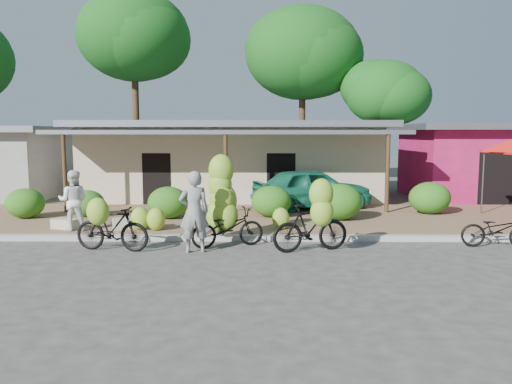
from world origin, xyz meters
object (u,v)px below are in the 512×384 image
(sack_near, at_px, (128,223))
(sack_far, at_px, (65,224))
(tree_far_center, at_px, (131,35))
(tree_near_right, at_px, (381,91))
(bike_center, at_px, (224,210))
(bystander, at_px, (73,200))
(bike_left, at_px, (111,226))
(bike_far_right, at_px, (497,230))
(bike_right, at_px, (313,222))
(tree_center_right, at_px, (299,52))
(vendor, at_px, (194,212))
(teal_van, at_px, (312,188))

(sack_near, relative_size, sack_far, 1.13)
(tree_far_center, bearing_deg, tree_near_right, -6.58)
(bike_center, relative_size, sack_near, 2.74)
(bystander, bearing_deg, tree_far_center, -90.47)
(bike_left, bearing_deg, bystander, 49.36)
(bike_left, relative_size, bike_far_right, 1.08)
(bike_right, height_order, sack_far, bike_right)
(bike_left, xyz_separation_m, sack_far, (-2.02, 2.32, -0.36))
(tree_center_right, bearing_deg, sack_near, -113.71)
(bike_center, distance_m, sack_near, 3.36)
(tree_far_center, bearing_deg, vendor, -71.08)
(tree_near_right, relative_size, bystander, 3.85)
(tree_near_right, height_order, bike_right, tree_near_right)
(bike_center, distance_m, teal_van, 6.17)
(teal_van, bearing_deg, sack_far, 99.51)
(bike_right, xyz_separation_m, sack_near, (-5.09, 2.42, -0.47))
(bike_far_right, distance_m, bystander, 11.36)
(tree_near_right, distance_m, vendor, 16.43)
(tree_far_center, xyz_separation_m, tree_near_right, (13.00, -1.50, -3.07))
(sack_far, distance_m, teal_van, 8.53)
(tree_center_right, xyz_separation_m, teal_van, (-0.22, -9.61, -6.39))
(tree_center_right, distance_m, vendor, 17.52)
(tree_far_center, bearing_deg, sack_far, -84.60)
(tree_center_right, relative_size, sack_near, 11.33)
(sack_far, xyz_separation_m, vendor, (4.06, -2.38, 0.73))
(tree_center_right, distance_m, tree_near_right, 5.01)
(sack_near, bearing_deg, tree_far_center, 103.19)
(bike_left, bearing_deg, teal_van, -30.82)
(tree_center_right, distance_m, bike_center, 16.67)
(bike_center, bearing_deg, bike_right, -131.55)
(tree_far_center, relative_size, sack_near, 12.17)
(bike_right, distance_m, sack_far, 7.33)
(vendor, bearing_deg, bike_center, -141.42)
(bike_center, height_order, bike_right, bike_center)
(sack_far, bearing_deg, bike_far_right, -8.95)
(bike_center, height_order, teal_van, bike_center)
(tree_far_center, bearing_deg, bike_center, -67.81)
(sack_far, xyz_separation_m, bystander, (0.36, -0.25, 0.71))
(tree_near_right, distance_m, bike_far_right, 14.14)
(tree_far_center, bearing_deg, bike_left, -78.06)
(sack_near, distance_m, teal_van, 6.96)
(bike_right, height_order, bystander, bike_right)
(sack_far, bearing_deg, teal_van, 27.60)
(teal_van, bearing_deg, bike_right, 156.22)
(bike_far_right, distance_m, sack_far, 11.74)
(bike_center, bearing_deg, tree_far_center, 1.93)
(bike_far_right, xyz_separation_m, sack_near, (-9.78, 1.85, -0.18))
(vendor, bearing_deg, bike_left, -14.58)
(bike_far_right, bearing_deg, vendor, 103.67)
(teal_van, bearing_deg, tree_center_right, -19.42)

